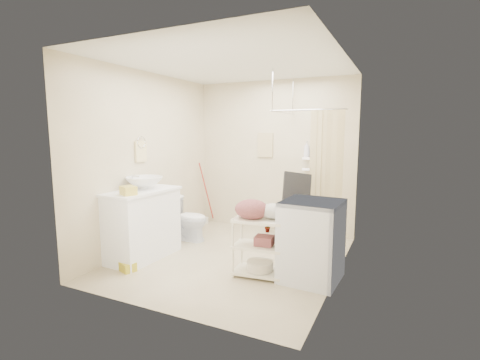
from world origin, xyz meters
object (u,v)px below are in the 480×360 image
Objects in this scene: washing_machine at (312,240)px; toilet at (187,218)px; vanity at (141,224)px; laundry_rack at (260,242)px.

toilet is at bearing 166.44° from washing_machine.
toilet is 2.28m from washing_machine.
vanity is 1.14× the size of washing_machine.
laundry_rack reaches higher than toilet.
vanity is at bearing -169.86° from washing_machine.
washing_machine is 1.11× the size of laundry_rack.
washing_machine reaches higher than laundry_rack.
laundry_rack is at bearing -160.51° from washing_machine.
washing_machine is (2.18, -0.66, 0.12)m from toilet.
vanity is 1.72m from laundry_rack.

